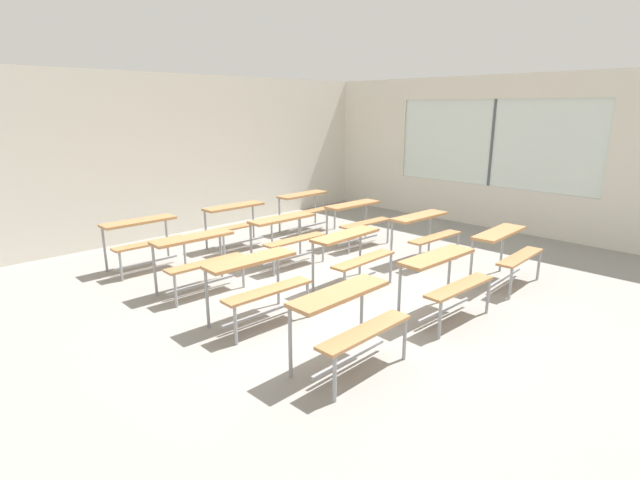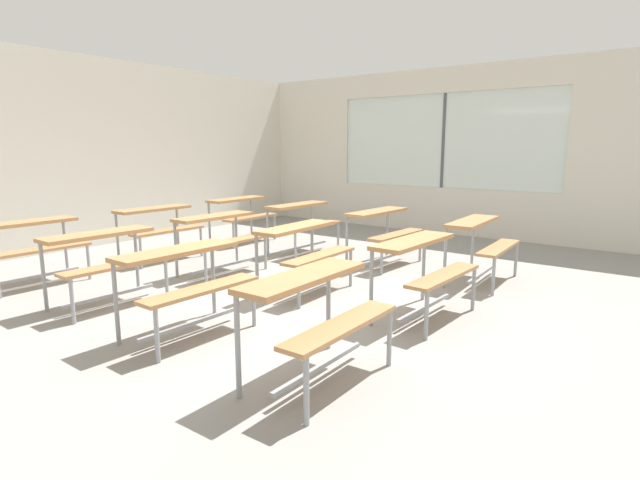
{
  "view_description": "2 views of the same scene",
  "coord_description": "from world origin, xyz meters",
  "px_view_note": "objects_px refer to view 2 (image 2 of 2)",
  "views": [
    {
      "loc": [
        -4.32,
        -4.11,
        2.4
      ],
      "look_at": [
        0.41,
        0.72,
        0.54
      ],
      "focal_mm": 27.23,
      "sensor_mm": 36.0,
      "label": 1
    },
    {
      "loc": [
        -3.8,
        -3.3,
        1.6
      ],
      "look_at": [
        0.98,
        0.31,
        0.48
      ],
      "focal_mm": 28.0,
      "sensor_mm": 36.0,
      "label": 2
    }
  ],
  "objects_px": {
    "desk_bench_r2c0": "(104,251)",
    "desk_bench_r0c2": "(481,235)",
    "desk_bench_r1c2": "(384,224)",
    "desk_bench_r3c2": "(241,209)",
    "desk_bench_r2c1": "(220,230)",
    "desk_bench_r0c1": "(423,259)",
    "desk_bench_r1c0": "(185,271)",
    "desk_bench_r0c0": "(316,302)",
    "desk_bench_r2c2": "(303,216)",
    "desk_bench_r3c0": "(31,237)",
    "desk_bench_r3c1": "(158,221)",
    "desk_bench_r1c1": "(304,243)"
  },
  "relations": [
    {
      "from": "desk_bench_r0c1",
      "to": "desk_bench_r0c2",
      "type": "xyz_separation_m",
      "value": [
        1.59,
        0.01,
        0.0
      ]
    },
    {
      "from": "desk_bench_r3c0",
      "to": "desk_bench_r2c1",
      "type": "bearing_deg",
      "value": -38.8
    },
    {
      "from": "desk_bench_r0c1",
      "to": "desk_bench_r1c2",
      "type": "height_order",
      "value": "same"
    },
    {
      "from": "desk_bench_r3c2",
      "to": "desk_bench_r3c1",
      "type": "bearing_deg",
      "value": 179.33
    },
    {
      "from": "desk_bench_r0c0",
      "to": "desk_bench_r3c0",
      "type": "bearing_deg",
      "value": 89.74
    },
    {
      "from": "desk_bench_r0c0",
      "to": "desk_bench_r0c1",
      "type": "distance_m",
      "value": 1.64
    },
    {
      "from": "desk_bench_r2c0",
      "to": "desk_bench_r3c2",
      "type": "distance_m",
      "value": 3.54
    },
    {
      "from": "desk_bench_r0c1",
      "to": "desk_bench_r2c2",
      "type": "relative_size",
      "value": 1.0
    },
    {
      "from": "desk_bench_r0c0",
      "to": "desk_bench_r0c1",
      "type": "height_order",
      "value": "same"
    },
    {
      "from": "desk_bench_r0c0",
      "to": "desk_bench_r2c1",
      "type": "bearing_deg",
      "value": 58.7
    },
    {
      "from": "desk_bench_r3c1",
      "to": "desk_bench_r2c1",
      "type": "bearing_deg",
      "value": -89.74
    },
    {
      "from": "desk_bench_r2c0",
      "to": "desk_bench_r3c2",
      "type": "bearing_deg",
      "value": 24.31
    },
    {
      "from": "desk_bench_r2c0",
      "to": "desk_bench_r0c2",
      "type": "bearing_deg",
      "value": -39.55
    },
    {
      "from": "desk_bench_r1c1",
      "to": "desk_bench_r2c2",
      "type": "bearing_deg",
      "value": 37.01
    },
    {
      "from": "desk_bench_r2c2",
      "to": "desk_bench_r3c0",
      "type": "xyz_separation_m",
      "value": [
        -3.3,
        1.39,
        0.0
      ]
    },
    {
      "from": "desk_bench_r0c2",
      "to": "desk_bench_r3c2",
      "type": "relative_size",
      "value": 1.01
    },
    {
      "from": "desk_bench_r1c2",
      "to": "desk_bench_r3c1",
      "type": "xyz_separation_m",
      "value": [
        -1.65,
        2.72,
        0.0
      ]
    },
    {
      "from": "desk_bench_r1c0",
      "to": "desk_bench_r3c2",
      "type": "height_order",
      "value": "same"
    },
    {
      "from": "desk_bench_r0c1",
      "to": "desk_bench_r2c1",
      "type": "bearing_deg",
      "value": 91.94
    },
    {
      "from": "desk_bench_r1c1",
      "to": "desk_bench_r2c0",
      "type": "bearing_deg",
      "value": 137.1
    },
    {
      "from": "desk_bench_r0c1",
      "to": "desk_bench_r2c0",
      "type": "distance_m",
      "value": 3.17
    },
    {
      "from": "desk_bench_r1c0",
      "to": "desk_bench_r2c2",
      "type": "distance_m",
      "value": 3.52
    },
    {
      "from": "desk_bench_r0c1",
      "to": "desk_bench_r2c2",
      "type": "xyz_separation_m",
      "value": [
        1.62,
        2.77,
        0.0
      ]
    },
    {
      "from": "desk_bench_r0c1",
      "to": "desk_bench_r3c1",
      "type": "bearing_deg",
      "value": 91.76
    },
    {
      "from": "desk_bench_r1c1",
      "to": "desk_bench_r2c1",
      "type": "relative_size",
      "value": 1.02
    },
    {
      "from": "desk_bench_r0c1",
      "to": "desk_bench_r1c2",
      "type": "xyz_separation_m",
      "value": [
        1.66,
        1.38,
        0.0
      ]
    },
    {
      "from": "desk_bench_r1c2",
      "to": "desk_bench_r3c2",
      "type": "relative_size",
      "value": 1.01
    },
    {
      "from": "desk_bench_r3c1",
      "to": "desk_bench_r3c2",
      "type": "distance_m",
      "value": 1.66
    },
    {
      "from": "desk_bench_r1c0",
      "to": "desk_bench_r0c1",
      "type": "bearing_deg",
      "value": -39.67
    },
    {
      "from": "desk_bench_r3c0",
      "to": "desk_bench_r1c2",
      "type": "bearing_deg",
      "value": -39.49
    },
    {
      "from": "desk_bench_r0c2",
      "to": "desk_bench_r3c2",
      "type": "bearing_deg",
      "value": 86.13
    },
    {
      "from": "desk_bench_r1c1",
      "to": "desk_bench_r3c2",
      "type": "height_order",
      "value": "same"
    },
    {
      "from": "desk_bench_r1c0",
      "to": "desk_bench_r2c2",
      "type": "relative_size",
      "value": 0.99
    },
    {
      "from": "desk_bench_r2c0",
      "to": "desk_bench_r3c1",
      "type": "bearing_deg",
      "value": 41.57
    },
    {
      "from": "desk_bench_r3c2",
      "to": "desk_bench_r2c1",
      "type": "bearing_deg",
      "value": -143.0
    },
    {
      "from": "desk_bench_r0c1",
      "to": "desk_bench_r1c0",
      "type": "relative_size",
      "value": 1.01
    },
    {
      "from": "desk_bench_r0c1",
      "to": "desk_bench_r2c0",
      "type": "relative_size",
      "value": 1.01
    },
    {
      "from": "desk_bench_r0c2",
      "to": "desk_bench_r3c2",
      "type": "distance_m",
      "value": 4.13
    },
    {
      "from": "desk_bench_r2c1",
      "to": "desk_bench_r3c2",
      "type": "distance_m",
      "value": 2.14
    },
    {
      "from": "desk_bench_r2c1",
      "to": "desk_bench_r1c0",
      "type": "bearing_deg",
      "value": -138.92
    },
    {
      "from": "desk_bench_r1c1",
      "to": "desk_bench_r3c1",
      "type": "relative_size",
      "value": 1.01
    },
    {
      "from": "desk_bench_r3c1",
      "to": "desk_bench_r0c0",
      "type": "bearing_deg",
      "value": -111.13
    },
    {
      "from": "desk_bench_r1c1",
      "to": "desk_bench_r3c0",
      "type": "distance_m",
      "value": 3.21
    },
    {
      "from": "desk_bench_r2c1",
      "to": "desk_bench_r3c2",
      "type": "relative_size",
      "value": 0.99
    },
    {
      "from": "desk_bench_r3c1",
      "to": "desk_bench_r1c1",
      "type": "bearing_deg",
      "value": -90.02
    },
    {
      "from": "desk_bench_r0c1",
      "to": "desk_bench_r3c0",
      "type": "distance_m",
      "value": 4.49
    },
    {
      "from": "desk_bench_r0c1",
      "to": "desk_bench_r3c0",
      "type": "height_order",
      "value": "same"
    },
    {
      "from": "desk_bench_r0c2",
      "to": "desk_bench_r2c2",
      "type": "height_order",
      "value": "same"
    },
    {
      "from": "desk_bench_r0c2",
      "to": "desk_bench_r3c1",
      "type": "height_order",
      "value": "same"
    },
    {
      "from": "desk_bench_r0c2",
      "to": "desk_bench_r1c2",
      "type": "distance_m",
      "value": 1.37
    }
  ]
}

